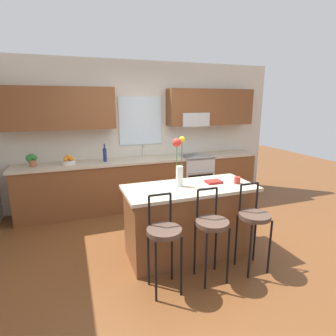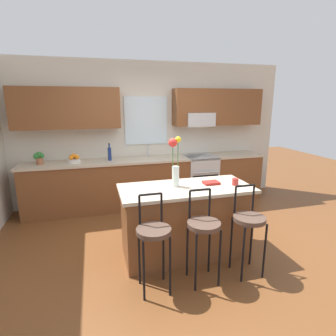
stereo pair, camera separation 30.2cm
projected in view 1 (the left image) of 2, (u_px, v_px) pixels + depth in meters
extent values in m
plane|color=brown|center=(179.00, 247.00, 3.75)|extent=(14.00, 14.00, 0.00)
cube|color=beige|center=(140.00, 134.00, 5.31)|extent=(5.60, 0.12, 2.70)
cube|color=brown|center=(60.00, 108.00, 4.52)|extent=(1.78, 0.34, 0.70)
cube|color=brown|center=(210.00, 107.00, 5.44)|extent=(1.78, 0.34, 0.70)
cube|color=silver|center=(141.00, 121.00, 5.19)|extent=(0.83, 0.03, 0.90)
cube|color=#B7BABC|center=(193.00, 119.00, 5.34)|extent=(0.56, 0.36, 0.26)
cube|color=brown|center=(146.00, 183.00, 5.20)|extent=(4.50, 0.60, 0.88)
cube|color=#BCAD93|center=(145.00, 160.00, 5.09)|extent=(4.56, 0.64, 0.04)
cube|color=#B7BABC|center=(145.00, 162.00, 5.10)|extent=(0.54, 0.38, 0.11)
cylinder|color=#B7BABC|center=(143.00, 151.00, 5.20)|extent=(0.02, 0.02, 0.22)
cylinder|color=#B7BABC|center=(143.00, 146.00, 5.12)|extent=(0.02, 0.12, 0.02)
cube|color=#B7BABC|center=(194.00, 177.00, 5.51)|extent=(0.60, 0.60, 0.92)
cube|color=black|center=(200.00, 184.00, 5.25)|extent=(0.52, 0.02, 0.40)
cylinder|color=#B7BABC|center=(202.00, 172.00, 5.16)|extent=(0.50, 0.02, 0.02)
cube|color=brown|center=(189.00, 222.00, 3.53)|extent=(1.58, 0.67, 0.88)
cube|color=#BCAD93|center=(190.00, 188.00, 3.42)|extent=(1.66, 0.75, 0.04)
cylinder|color=black|center=(156.00, 272.00, 2.66)|extent=(0.02, 0.02, 0.66)
cylinder|color=black|center=(181.00, 267.00, 2.75)|extent=(0.02, 0.02, 0.66)
cylinder|color=black|center=(148.00, 258.00, 2.91)|extent=(0.02, 0.02, 0.66)
cylinder|color=black|center=(172.00, 253.00, 3.00)|extent=(0.02, 0.02, 0.66)
cylinder|color=#4C382D|center=(164.00, 231.00, 2.75)|extent=(0.36, 0.36, 0.05)
cylinder|color=black|center=(149.00, 211.00, 2.79)|extent=(0.02, 0.02, 0.32)
cylinder|color=black|center=(170.00, 208.00, 2.86)|extent=(0.02, 0.02, 0.32)
cylinder|color=black|center=(160.00, 195.00, 2.79)|extent=(0.23, 0.02, 0.02)
cylinder|color=black|center=(206.00, 261.00, 2.85)|extent=(0.02, 0.02, 0.66)
cylinder|color=black|center=(228.00, 257.00, 2.93)|extent=(0.02, 0.02, 0.66)
cylinder|color=black|center=(195.00, 249.00, 3.09)|extent=(0.02, 0.02, 0.66)
cylinder|color=black|center=(216.00, 244.00, 3.18)|extent=(0.02, 0.02, 0.66)
cylinder|color=#4C382D|center=(212.00, 223.00, 2.93)|extent=(0.36, 0.36, 0.05)
cylinder|color=black|center=(198.00, 204.00, 2.97)|extent=(0.02, 0.02, 0.32)
cylinder|color=black|center=(216.00, 201.00, 3.05)|extent=(0.02, 0.02, 0.32)
cylinder|color=black|center=(208.00, 189.00, 2.97)|extent=(0.23, 0.02, 0.02)
cylinder|color=black|center=(250.00, 252.00, 3.03)|extent=(0.02, 0.02, 0.66)
cylinder|color=black|center=(270.00, 247.00, 3.12)|extent=(0.02, 0.02, 0.66)
cylinder|color=black|center=(236.00, 240.00, 3.27)|extent=(0.02, 0.02, 0.66)
cylinder|color=black|center=(255.00, 237.00, 3.36)|extent=(0.02, 0.02, 0.66)
cylinder|color=#4C382D|center=(255.00, 216.00, 3.11)|extent=(0.36, 0.36, 0.05)
cylinder|color=black|center=(240.00, 198.00, 3.15)|extent=(0.02, 0.02, 0.32)
cylinder|color=black|center=(257.00, 196.00, 3.23)|extent=(0.02, 0.02, 0.32)
cylinder|color=black|center=(250.00, 184.00, 3.15)|extent=(0.23, 0.02, 0.02)
cylinder|color=silver|center=(179.00, 176.00, 3.40)|extent=(0.09, 0.09, 0.26)
cylinder|color=#3D722D|center=(182.00, 160.00, 3.37)|extent=(0.01, 0.01, 0.51)
sphere|color=yellow|center=(182.00, 139.00, 3.31)|extent=(0.07, 0.07, 0.07)
cylinder|color=#3D722D|center=(177.00, 162.00, 3.35)|extent=(0.01, 0.01, 0.48)
sphere|color=red|center=(177.00, 142.00, 3.29)|extent=(0.11, 0.11, 0.11)
cylinder|color=#A52D28|center=(237.00, 180.00, 3.53)|extent=(0.08, 0.08, 0.09)
cube|color=maroon|center=(214.00, 182.00, 3.56)|extent=(0.20, 0.15, 0.03)
cylinder|color=silver|center=(68.00, 162.00, 4.63)|extent=(0.24, 0.24, 0.06)
sphere|color=orange|center=(71.00, 158.00, 4.63)|extent=(0.08, 0.08, 0.08)
sphere|color=orange|center=(69.00, 158.00, 4.67)|extent=(0.07, 0.07, 0.07)
sphere|color=orange|center=(65.00, 158.00, 4.63)|extent=(0.07, 0.07, 0.07)
sphere|color=orange|center=(65.00, 159.00, 4.57)|extent=(0.07, 0.07, 0.07)
sphere|color=orange|center=(68.00, 157.00, 4.61)|extent=(0.07, 0.07, 0.07)
cylinder|color=navy|center=(105.00, 155.00, 4.81)|extent=(0.06, 0.06, 0.23)
cylinder|color=navy|center=(104.00, 147.00, 4.78)|extent=(0.03, 0.03, 0.07)
cylinder|color=black|center=(104.00, 144.00, 4.77)|extent=(0.03, 0.03, 0.02)
cylinder|color=#9E5B3D|center=(33.00, 163.00, 4.44)|extent=(0.11, 0.11, 0.11)
sphere|color=#2D7A33|center=(32.00, 156.00, 4.42)|extent=(0.10, 0.10, 0.10)
sphere|color=#2D7A33|center=(29.00, 158.00, 4.42)|extent=(0.12, 0.12, 0.12)
sphere|color=#2D7A33|center=(35.00, 158.00, 4.42)|extent=(0.08, 0.08, 0.08)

